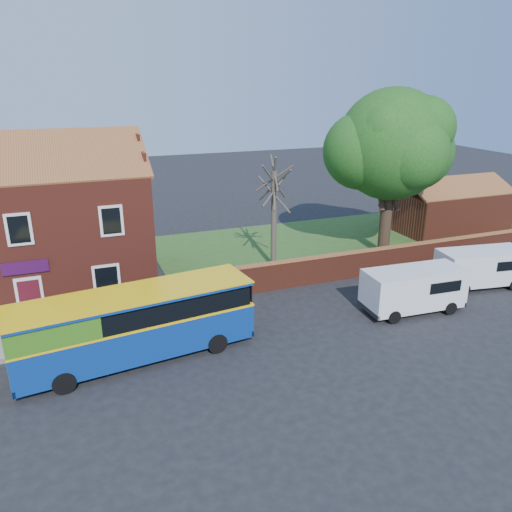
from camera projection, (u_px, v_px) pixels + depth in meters
name	position (u px, v px, depth m)	size (l,w,h in m)	color
ground	(221.00, 375.00, 19.52)	(120.00, 120.00, 0.00)	black
pavement	(33.00, 337.00, 22.20)	(18.00, 3.50, 0.12)	gray
kerb	(31.00, 357.00, 20.66)	(18.00, 0.15, 0.14)	slate
grass_strip	(342.00, 242.00, 35.34)	(26.00, 12.00, 0.04)	#426B28
shop_building	(27.00, 231.00, 26.13)	(12.30, 8.13, 10.50)	maroon
boundary_wall	(394.00, 258.00, 29.79)	(22.00, 0.38, 1.60)	maroon
outbuilding	(447.00, 209.00, 37.84)	(8.20, 5.06, 4.17)	maroon
bus	(128.00, 324.00, 19.99)	(9.85, 3.63, 2.93)	navy
van_near	(413.00, 288.00, 24.52)	(5.05, 2.29, 2.17)	white
van_far	(482.00, 266.00, 27.48)	(5.02, 2.59, 2.10)	white
large_tree	(391.00, 148.00, 30.87)	(8.65, 6.84, 10.55)	black
bare_tree	(274.00, 215.00, 29.62)	(2.42, 2.89, 6.46)	#4C4238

